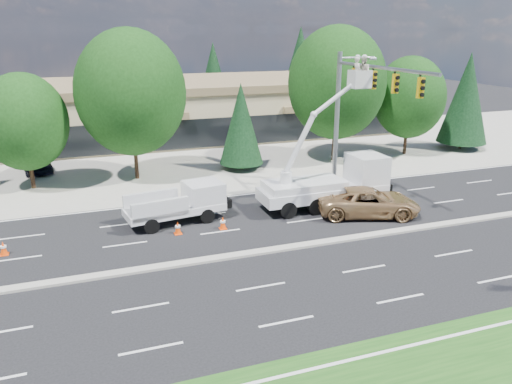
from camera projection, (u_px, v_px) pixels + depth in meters
name	position (u px, v px, depth m)	size (l,w,h in m)	color
ground	(238.00, 256.00, 23.96)	(140.00, 140.00, 0.00)	black
concrete_apron	(167.00, 159.00, 41.89)	(140.00, 22.00, 0.01)	gray
road_median	(238.00, 255.00, 23.94)	(120.00, 0.55, 0.12)	gray
strip_mall	(148.00, 109.00, 49.95)	(50.40, 15.40, 5.50)	tan
tree_front_c	(24.00, 122.00, 32.83)	(5.63, 5.63, 7.81)	#332114
tree_front_d	(131.00, 93.00, 34.54)	(7.63, 7.63, 10.59)	#332114
tree_front_e	(241.00, 124.00, 37.89)	(3.36, 3.36, 6.63)	#332114
tree_front_f	(337.00, 83.00, 39.56)	(7.78, 7.78, 10.80)	#332114
tree_front_g	(409.00, 98.00, 42.22)	(6.01, 6.01, 8.35)	#332114
tree_front_h	(466.00, 98.00, 44.21)	(4.33, 4.33, 8.54)	#332114
tree_back_b	(98.00, 76.00, 58.75)	(4.86, 4.86, 9.59)	#332114
tree_back_c	(214.00, 76.00, 63.30)	(4.51, 4.51, 8.89)	#332114
tree_back_d	(300.00, 65.00, 66.77)	(5.49, 5.49, 10.81)	#332114
signal_mast	(355.00, 101.00, 31.57)	(2.76, 10.16, 9.00)	gray
utility_pickup	(182.00, 207.00, 28.10)	(5.74, 2.83, 2.11)	silver
bucket_truck	(334.00, 176.00, 30.29)	(7.95, 2.65, 9.00)	silver
traffic_cone_a	(3.00, 248.00, 24.01)	(0.40, 0.40, 0.70)	#F44307
traffic_cone_b	(178.00, 228.00, 26.47)	(0.40, 0.40, 0.70)	#F44307
traffic_cone_c	(223.00, 223.00, 27.15)	(0.40, 0.40, 0.70)	#F44307
traffic_cone_d	(346.00, 205.00, 29.91)	(0.40, 0.40, 0.70)	#F44307
traffic_cone_e	(390.00, 202.00, 30.44)	(0.40, 0.40, 0.70)	#F44307
minivan	(368.00, 202.00, 29.01)	(2.72, 5.90, 1.64)	#AB8352
parked_car_west	(35.00, 161.00, 38.14)	(1.93, 4.81, 1.64)	black
parked_car_east	(246.00, 148.00, 42.70)	(1.51, 4.34, 1.43)	black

